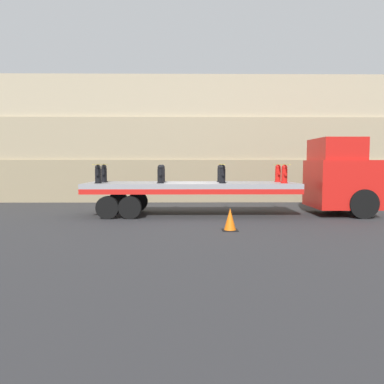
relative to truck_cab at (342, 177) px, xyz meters
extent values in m
plane|color=#2D2D30|center=(-6.27, 0.00, -1.58)|extent=(120.00, 120.00, 0.00)
cube|color=gray|center=(-6.27, 6.40, -0.42)|extent=(60.00, 3.00, 2.32)
cube|color=tan|center=(-6.27, 6.55, 1.91)|extent=(60.00, 3.00, 2.32)
cube|color=tan|center=(-6.27, 6.70, 4.23)|extent=(60.00, 3.00, 2.32)
cube|color=red|center=(-0.06, 0.00, -0.29)|extent=(2.42, 2.48, 1.95)
cube|color=red|center=(-0.30, 0.00, 1.13)|extent=(1.69, 2.29, 0.89)
cube|color=black|center=(0.61, 0.00, 0.10)|extent=(0.97, 2.19, 1.09)
cylinder|color=black|center=(0.37, -1.18, -1.01)|extent=(1.14, 0.28, 1.14)
cylinder|color=black|center=(0.37, 1.18, -1.01)|extent=(1.14, 0.28, 1.14)
cube|color=gray|center=(-6.27, 0.00, -0.34)|extent=(8.64, 2.42, 0.19)
cube|color=red|center=(-6.27, -1.17, -0.53)|extent=(8.64, 0.08, 0.20)
cube|color=red|center=(-6.27, 1.17, -0.53)|extent=(8.64, 0.08, 0.20)
cylinder|color=black|center=(-8.65, -1.11, -1.14)|extent=(0.88, 0.30, 0.88)
cylinder|color=black|center=(-8.65, 1.11, -1.14)|extent=(0.88, 0.30, 0.88)
cylinder|color=black|center=(-9.51, -1.11, -1.14)|extent=(0.88, 0.30, 0.88)
cylinder|color=black|center=(-9.51, 1.11, -1.14)|extent=(0.88, 0.30, 0.88)
cylinder|color=black|center=(-9.99, -0.53, -0.22)|extent=(0.30, 0.30, 0.03)
cylinder|color=black|center=(-9.99, -0.53, 0.05)|extent=(0.24, 0.24, 0.58)
sphere|color=black|center=(-9.99, -0.53, 0.39)|extent=(0.23, 0.23, 0.23)
cylinder|color=black|center=(-9.99, -0.71, 0.12)|extent=(0.11, 0.12, 0.11)
cylinder|color=black|center=(-9.99, -0.36, 0.12)|extent=(0.11, 0.12, 0.11)
cylinder|color=black|center=(-9.99, 0.53, -0.22)|extent=(0.30, 0.30, 0.03)
cylinder|color=black|center=(-9.99, 0.53, 0.05)|extent=(0.24, 0.24, 0.58)
sphere|color=black|center=(-9.99, 0.53, 0.39)|extent=(0.23, 0.23, 0.23)
cylinder|color=black|center=(-9.99, 0.36, 0.12)|extent=(0.11, 0.12, 0.11)
cylinder|color=black|center=(-9.99, 0.71, 0.12)|extent=(0.11, 0.12, 0.11)
cylinder|color=black|center=(-7.51, -0.53, -0.22)|extent=(0.30, 0.30, 0.03)
cylinder|color=black|center=(-7.51, -0.53, 0.05)|extent=(0.24, 0.24, 0.58)
sphere|color=black|center=(-7.51, -0.53, 0.39)|extent=(0.23, 0.23, 0.23)
cylinder|color=black|center=(-7.51, -0.71, 0.12)|extent=(0.11, 0.12, 0.11)
cylinder|color=black|center=(-7.51, -0.36, 0.12)|extent=(0.11, 0.12, 0.11)
cylinder|color=black|center=(-7.51, 0.53, -0.22)|extent=(0.30, 0.30, 0.03)
cylinder|color=black|center=(-7.51, 0.53, 0.05)|extent=(0.24, 0.24, 0.58)
sphere|color=black|center=(-7.51, 0.53, 0.39)|extent=(0.23, 0.23, 0.23)
cylinder|color=black|center=(-7.51, 0.36, 0.12)|extent=(0.11, 0.12, 0.11)
cylinder|color=black|center=(-7.51, 0.71, 0.12)|extent=(0.11, 0.12, 0.11)
cylinder|color=black|center=(-5.03, -0.53, -0.22)|extent=(0.30, 0.30, 0.03)
cylinder|color=black|center=(-5.03, -0.53, 0.05)|extent=(0.24, 0.24, 0.58)
sphere|color=black|center=(-5.03, -0.53, 0.39)|extent=(0.23, 0.23, 0.23)
cylinder|color=black|center=(-5.03, -0.71, 0.12)|extent=(0.11, 0.12, 0.11)
cylinder|color=black|center=(-5.03, -0.36, 0.12)|extent=(0.11, 0.12, 0.11)
cylinder|color=black|center=(-5.03, 0.53, -0.22)|extent=(0.30, 0.30, 0.03)
cylinder|color=black|center=(-5.03, 0.53, 0.05)|extent=(0.24, 0.24, 0.58)
sphere|color=black|center=(-5.03, 0.53, 0.39)|extent=(0.23, 0.23, 0.23)
cylinder|color=black|center=(-5.03, 0.36, 0.12)|extent=(0.11, 0.12, 0.11)
cylinder|color=black|center=(-5.03, 0.71, 0.12)|extent=(0.11, 0.12, 0.11)
cylinder|color=red|center=(-2.55, -0.53, -0.22)|extent=(0.30, 0.30, 0.03)
cylinder|color=red|center=(-2.55, -0.53, 0.05)|extent=(0.24, 0.24, 0.58)
sphere|color=red|center=(-2.55, -0.53, 0.39)|extent=(0.23, 0.23, 0.23)
cylinder|color=red|center=(-2.55, -0.71, 0.12)|extent=(0.11, 0.12, 0.11)
cylinder|color=red|center=(-2.55, -0.36, 0.12)|extent=(0.11, 0.12, 0.11)
cylinder|color=red|center=(-2.55, 0.53, -0.22)|extent=(0.30, 0.30, 0.03)
cylinder|color=red|center=(-2.55, 0.53, 0.05)|extent=(0.24, 0.24, 0.58)
sphere|color=red|center=(-2.55, 0.53, 0.39)|extent=(0.23, 0.23, 0.23)
cylinder|color=red|center=(-2.55, 0.36, 0.12)|extent=(0.11, 0.12, 0.11)
cylinder|color=red|center=(-2.55, 0.71, 0.12)|extent=(0.11, 0.12, 0.11)
cube|color=yellow|center=(-9.99, 0.00, 0.51)|extent=(0.05, 2.62, 0.01)
cube|color=yellow|center=(-5.03, 0.00, 0.51)|extent=(0.05, 2.62, 0.01)
cube|color=yellow|center=(-2.55, 0.00, 0.51)|extent=(0.05, 2.62, 0.01)
cube|color=black|center=(-5.08, -3.70, -1.57)|extent=(0.49, 0.49, 0.03)
cone|color=orange|center=(-5.08, -3.70, -1.21)|extent=(0.38, 0.38, 0.69)
camera|label=1|loc=(-6.42, -15.45, 0.56)|focal=35.00mm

